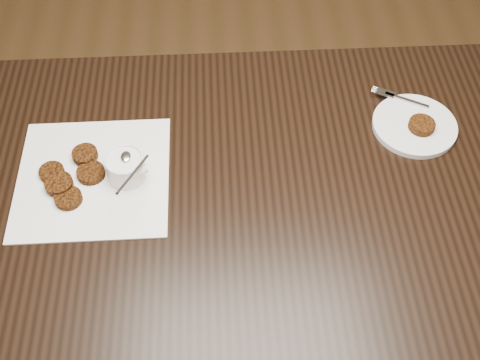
% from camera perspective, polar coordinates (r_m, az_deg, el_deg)
% --- Properties ---
extents(table, '(1.36, 0.88, 0.75)m').
position_cam_1_polar(table, '(1.55, -1.33, -9.57)').
color(table, black).
rests_on(table, floor).
extents(napkin, '(0.32, 0.32, 0.00)m').
position_cam_1_polar(napkin, '(1.29, -13.80, 0.26)').
color(napkin, white).
rests_on(napkin, table).
extents(sauce_ramekin, '(0.13, 0.13, 0.11)m').
position_cam_1_polar(sauce_ramekin, '(1.23, -11.02, 2.06)').
color(sauce_ramekin, silver).
rests_on(sauce_ramekin, napkin).
extents(patty_cluster, '(0.21, 0.21, 0.02)m').
position_cam_1_polar(patty_cluster, '(1.29, -15.97, 0.40)').
color(patty_cluster, '#5A2D0B').
rests_on(patty_cluster, napkin).
extents(plate_with_patty, '(0.25, 0.25, 0.03)m').
position_cam_1_polar(plate_with_patty, '(1.39, 16.34, 5.20)').
color(plate_with_patty, silver).
rests_on(plate_with_patty, table).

